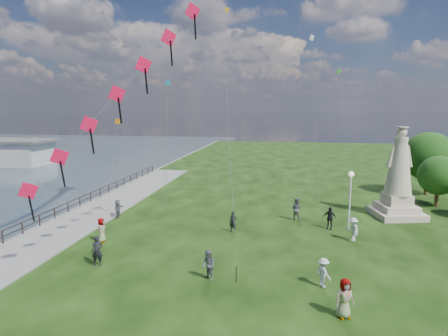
% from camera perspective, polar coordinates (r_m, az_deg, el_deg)
% --- Properties ---
extents(waterfront, '(200.00, 200.00, 1.51)m').
position_cam_1_polar(waterfront, '(32.40, -25.71, -8.83)').
color(waterfront, '#2C3C43').
rests_on(waterfront, ground).
extents(statue, '(4.60, 4.60, 7.86)m').
position_cam_1_polar(statue, '(35.76, 24.99, -2.13)').
color(statue, '#C1AD92').
rests_on(statue, ground).
extents(lamppost, '(0.43, 0.43, 4.64)m').
position_cam_1_polar(lamppost, '(30.37, 18.72, -2.90)').
color(lamppost, silver).
rests_on(lamppost, ground).
extents(tree_row, '(6.02, 13.45, 6.91)m').
position_cam_1_polar(tree_row, '(43.81, 29.78, 0.48)').
color(tree_row, '#382314').
rests_on(tree_row, ground).
extents(person_0, '(0.77, 0.63, 1.84)m').
position_cam_1_polar(person_0, '(24.26, -18.75, -11.89)').
color(person_0, black).
rests_on(person_0, ground).
extents(person_1, '(0.96, 0.93, 1.71)m').
position_cam_1_polar(person_1, '(21.29, -2.38, -14.61)').
color(person_1, '#595960').
rests_on(person_1, ground).
extents(person_2, '(1.04, 1.13, 1.58)m').
position_cam_1_polar(person_2, '(21.27, 14.90, -15.13)').
color(person_2, silver).
rests_on(person_2, ground).
extents(person_4, '(1.05, 0.87, 1.86)m').
position_cam_1_polar(person_4, '(18.69, 17.90, -18.37)').
color(person_4, '#595960').
rests_on(person_4, ground).
extents(person_5, '(0.65, 1.50, 1.61)m').
position_cam_1_polar(person_5, '(33.88, -15.85, -5.96)').
color(person_5, '#595960').
rests_on(person_5, ground).
extents(person_6, '(0.71, 0.60, 1.65)m').
position_cam_1_polar(person_6, '(28.89, 1.38, -8.18)').
color(person_6, black).
rests_on(person_6, ground).
extents(person_7, '(1.08, 0.88, 1.92)m').
position_cam_1_polar(person_7, '(32.45, 10.94, -6.15)').
color(person_7, '#595960').
rests_on(person_7, ground).
extents(person_8, '(0.94, 1.23, 1.70)m').
position_cam_1_polar(person_8, '(28.60, 19.07, -8.83)').
color(person_8, silver).
rests_on(person_8, ground).
extents(person_9, '(1.17, 0.86, 1.79)m').
position_cam_1_polar(person_9, '(30.75, 15.79, -7.33)').
color(person_9, black).
rests_on(person_9, ground).
extents(person_10, '(0.67, 0.94, 1.76)m').
position_cam_1_polar(person_10, '(28.17, -18.17, -8.99)').
color(person_10, '#595960').
rests_on(person_10, ground).
extents(red_kite_train, '(10.96, 9.35, 15.93)m').
position_cam_1_polar(red_kite_train, '(22.94, -16.37, 9.96)').
color(red_kite_train, black).
rests_on(red_kite_train, ground).
extents(small_kites, '(31.41, 15.87, 30.72)m').
position_cam_1_polar(small_kites, '(39.59, 10.19, 16.47)').
color(small_kites, '#1A719C').
rests_on(small_kites, ground).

